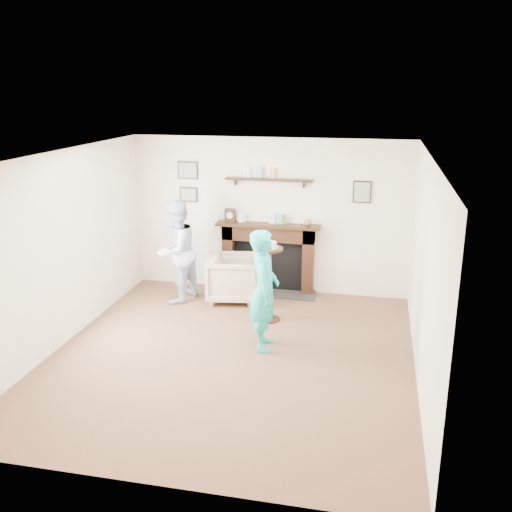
{
  "coord_description": "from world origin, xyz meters",
  "views": [
    {
      "loc": [
        1.67,
        -6.32,
        3.28
      ],
      "look_at": [
        0.12,
        0.9,
        1.05
      ],
      "focal_mm": 40.0,
      "sensor_mm": 36.0,
      "label": 1
    }
  ],
  "objects_px": {
    "armchair": "(234,299)",
    "pedestal_table": "(269,269)",
    "man": "(178,300)",
    "woman": "(264,347)"
  },
  "relations": [
    {
      "from": "pedestal_table",
      "to": "man",
      "type": "bearing_deg",
      "value": 163.24
    },
    {
      "from": "armchair",
      "to": "pedestal_table",
      "type": "xyz_separation_m",
      "value": [
        0.7,
        -0.68,
        0.77
      ]
    },
    {
      "from": "armchair",
      "to": "pedestal_table",
      "type": "distance_m",
      "value": 1.24
    },
    {
      "from": "armchair",
      "to": "man",
      "type": "height_order",
      "value": "man"
    },
    {
      "from": "man",
      "to": "woman",
      "type": "height_order",
      "value": "man"
    },
    {
      "from": "armchair",
      "to": "man",
      "type": "bearing_deg",
      "value": 94.98
    },
    {
      "from": "armchair",
      "to": "woman",
      "type": "xyz_separation_m",
      "value": [
        0.81,
        -1.58,
        0.0
      ]
    },
    {
      "from": "armchair",
      "to": "pedestal_table",
      "type": "bearing_deg",
      "value": -143.09
    },
    {
      "from": "man",
      "to": "pedestal_table",
      "type": "bearing_deg",
      "value": 89.59
    },
    {
      "from": "woman",
      "to": "pedestal_table",
      "type": "height_order",
      "value": "pedestal_table"
    }
  ]
}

